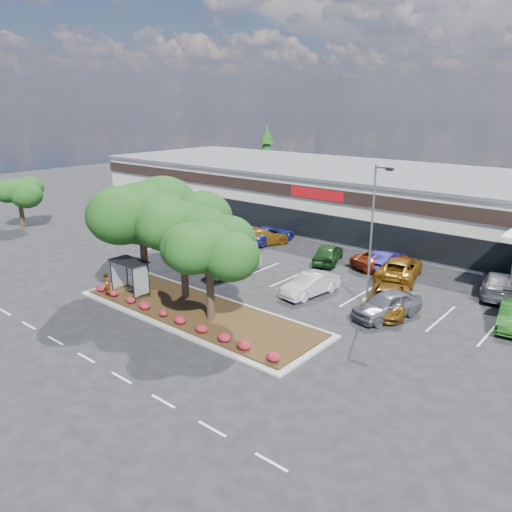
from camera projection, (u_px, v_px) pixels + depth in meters
The scene contains 26 objects.
ground at pixel (172, 345), 28.52m from camera, with size 160.00×160.00×0.00m, color black.
retail_store at pixel (417, 203), 52.41m from camera, with size 80.40×25.20×6.25m.
landscape_island at pixel (198, 312), 32.64m from camera, with size 18.00×6.00×0.26m.
lane_markings at pixel (280, 293), 36.24m from camera, with size 33.12×20.06×0.01m.
shrub_row at pixel (173, 317), 30.99m from camera, with size 17.00×0.80×0.50m, color maroon, non-canonical shape.
bus_shelter at pixel (131, 267), 34.60m from camera, with size 2.75×1.55×2.59m.
island_tree_west at pixel (143, 235), 35.48m from camera, with size 7.20×7.20×7.89m, color #1B3912, non-canonical shape.
island_tree_mid at pixel (183, 246), 33.93m from camera, with size 6.60×6.60×7.32m, color #1B3912, non-canonical shape.
island_tree_east at pixel (210, 269), 30.50m from camera, with size 5.80×5.80×6.50m, color #1B3912, non-canonical shape.
tree_west_far at pixel (20, 203), 54.40m from camera, with size 4.80×4.80×5.61m, color #1B3912, non-canonical shape.
conifer_north_west at pixel (266, 157), 79.15m from camera, with size 4.40×4.40×10.00m, color #1B3912.
person_waiting at pixel (107, 285), 34.77m from camera, with size 0.62×0.41×1.71m, color #594C47.
light_pole at pixel (372, 246), 32.91m from camera, with size 1.43×0.50×9.53m.
car_0 at pixel (200, 249), 44.59m from camera, with size 2.47×5.35×1.49m, color #164613.
car_1 at pixel (237, 249), 44.81m from camera, with size 1.91×4.71×1.37m, color #A7AAB2.
car_2 at pixel (233, 264), 40.09m from camera, with size 2.03×5.05×1.72m, color silver.
car_4 at pixel (310, 284), 35.70m from camera, with size 1.67×4.79×1.58m, color #B9B9B9.
car_5 at pixel (387, 300), 32.95m from camera, with size 2.54×5.51×1.53m, color brown.
car_6 at pixel (387, 305), 31.96m from camera, with size 2.01×5.00×1.70m, color #5C5C65.
car_9 at pixel (270, 234), 49.39m from camera, with size 2.64×5.72×1.59m, color navy.
car_10 at pixel (261, 237), 48.28m from camera, with size 2.30×5.66×1.64m, color brown.
car_11 at pixel (328, 253), 42.95m from camera, with size 1.96×4.86×1.66m, color #1B4118.
car_12 at pixel (383, 259), 41.68m from camera, with size 2.52×5.46×1.52m, color maroon.
car_13 at pixel (386, 259), 41.49m from camera, with size 1.65×4.74×1.56m, color #1A1458.
car_14 at pixel (400, 268), 38.95m from camera, with size 2.86×6.20×1.72m, color brown.
car_15 at pixel (498, 284), 35.70m from camera, with size 2.34×5.76×1.67m, color #56555E.
Camera 1 is at (20.22, -16.66, 13.27)m, focal length 35.00 mm.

